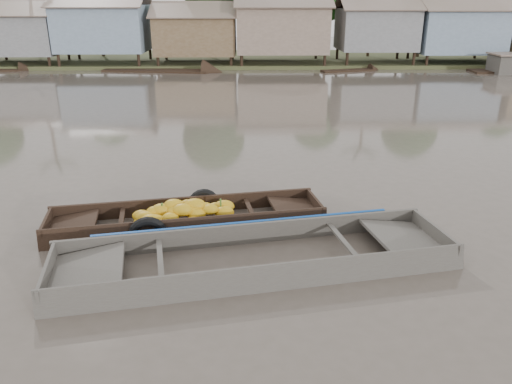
{
  "coord_description": "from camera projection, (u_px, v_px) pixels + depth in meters",
  "views": [
    {
      "loc": [
        -0.18,
        -9.06,
        4.71
      ],
      "look_at": [
        0.03,
        1.0,
        0.8
      ],
      "focal_mm": 35.0,
      "sensor_mm": 36.0,
      "label": 1
    }
  ],
  "objects": [
    {
      "name": "ground",
      "position": [
        256.0,
        246.0,
        10.15
      ],
      "size": [
        120.0,
        120.0,
        0.0
      ],
      "primitive_type": "plane",
      "color": "#51483E",
      "rests_on": "ground"
    },
    {
      "name": "distant_boats",
      "position": [
        431.0,
        71.0,
        33.17
      ],
      "size": [
        46.35,
        16.01,
        1.38
      ],
      "color": "black",
      "rests_on": "ground"
    },
    {
      "name": "banana_boat",
      "position": [
        183.0,
        218.0,
        11.02
      ],
      "size": [
        6.18,
        2.45,
        0.85
      ],
      "rotation": [
        0.0,
        0.0,
        0.17
      ],
      "color": "black",
      "rests_on": "ground"
    },
    {
      "name": "riverbank",
      "position": [
        286.0,
        21.0,
        38.8
      ],
      "size": [
        120.0,
        12.47,
        10.22
      ],
      "color": "#384723",
      "rests_on": "ground"
    },
    {
      "name": "viewer_boat",
      "position": [
        257.0,
        262.0,
        9.44
      ],
      "size": [
        7.75,
        3.36,
        0.61
      ],
      "rotation": [
        0.0,
        0.0,
        0.19
      ],
      "color": "#46403B",
      "rests_on": "ground"
    }
  ]
}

